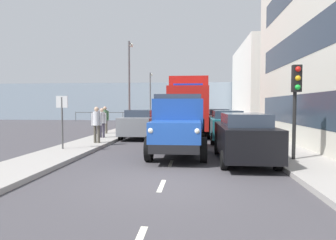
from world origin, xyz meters
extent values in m
plane|color=#423F44|center=(0.00, -9.84, 0.00)|extent=(80.00, 80.00, 0.00)
cube|color=#9E9993|center=(-4.50, -9.84, 0.07)|extent=(2.04, 36.04, 0.15)
cube|color=#9E9993|center=(4.50, -9.84, 0.07)|extent=(2.04, 36.04, 0.15)
cube|color=silver|center=(0.00, 0.39, 0.00)|extent=(0.12, 1.10, 0.01)
cube|color=silver|center=(0.00, -2.39, 0.00)|extent=(0.12, 1.10, 0.01)
cube|color=silver|center=(0.00, -4.95, 0.00)|extent=(0.12, 1.10, 0.01)
cube|color=silver|center=(0.00, -7.36, 0.00)|extent=(0.12, 1.10, 0.01)
cube|color=silver|center=(0.00, -9.57, 0.00)|extent=(0.12, 1.10, 0.01)
cube|color=silver|center=(0.00, -12.48, 0.00)|extent=(0.12, 1.10, 0.01)
cube|color=silver|center=(0.00, -14.81, 0.00)|extent=(0.12, 1.10, 0.01)
cube|color=silver|center=(0.00, -17.69, 0.00)|extent=(0.12, 1.10, 0.01)
cube|color=silver|center=(0.00, -20.08, 0.00)|extent=(0.12, 1.10, 0.01)
cube|color=silver|center=(0.00, -22.44, 0.00)|extent=(0.12, 1.10, 0.01)
cube|color=silver|center=(0.00, -25.43, 0.00)|extent=(0.12, 1.10, 0.01)
cube|color=#2D3847|center=(-5.55, -3.13, 1.80)|extent=(0.08, 18.90, 1.40)
cube|color=#2D3847|center=(-5.55, -3.13, 4.80)|extent=(0.08, 18.90, 1.40)
cube|color=silver|center=(-9.88, -23.88, 4.12)|extent=(8.71, 12.29, 8.23)
cube|color=#8C9EAD|center=(0.00, -30.86, 2.50)|extent=(80.00, 0.80, 5.00)
cylinder|color=#4C5156|center=(-14.00, -27.26, 0.60)|extent=(0.08, 0.08, 1.20)
cylinder|color=#4C5156|center=(-12.00, -27.26, 0.60)|extent=(0.08, 0.08, 1.20)
cylinder|color=#4C5156|center=(-10.00, -27.26, 0.60)|extent=(0.08, 0.08, 1.20)
cylinder|color=#4C5156|center=(-8.00, -27.26, 0.60)|extent=(0.08, 0.08, 1.20)
cylinder|color=#4C5156|center=(-6.00, -27.26, 0.60)|extent=(0.08, 0.08, 1.20)
cylinder|color=#4C5156|center=(-4.00, -27.26, 0.60)|extent=(0.08, 0.08, 1.20)
cylinder|color=#4C5156|center=(-2.00, -27.26, 0.60)|extent=(0.08, 0.08, 1.20)
cylinder|color=#4C5156|center=(0.00, -27.26, 0.60)|extent=(0.08, 0.08, 1.20)
cylinder|color=#4C5156|center=(2.00, -27.26, 0.60)|extent=(0.08, 0.08, 1.20)
cylinder|color=#4C5156|center=(4.00, -27.26, 0.60)|extent=(0.08, 0.08, 1.20)
cylinder|color=#4C5156|center=(6.00, -27.26, 0.60)|extent=(0.08, 0.08, 1.20)
cylinder|color=#4C5156|center=(8.00, -27.26, 0.60)|extent=(0.08, 0.08, 1.20)
cylinder|color=#4C5156|center=(10.00, -27.26, 0.60)|extent=(0.08, 0.08, 1.20)
cylinder|color=#4C5156|center=(12.00, -27.26, 0.60)|extent=(0.08, 0.08, 1.20)
cylinder|color=#4C5156|center=(14.00, -27.26, 0.60)|extent=(0.08, 0.08, 1.20)
cube|color=#4C5156|center=(0.00, -27.26, 1.12)|extent=(28.00, 0.08, 0.08)
cube|color=black|center=(-0.15, -4.36, 0.60)|extent=(1.64, 5.60, 0.30)
cube|color=#1E479E|center=(-0.15, -2.51, 1.10)|extent=(1.72, 1.90, 0.70)
cube|color=silver|center=(-0.15, -1.62, 1.07)|extent=(1.16, 0.08, 0.56)
sphere|color=white|center=(-0.89, -1.62, 1.20)|extent=(0.20, 0.20, 0.20)
sphere|color=white|center=(0.58, -1.62, 1.20)|extent=(0.20, 0.20, 0.20)
cube|color=#1E479E|center=(-0.15, -4.03, 1.67)|extent=(1.93, 1.34, 1.15)
cube|color=#2D3847|center=(-0.15, -4.03, 2.15)|extent=(1.78, 1.23, 0.56)
cube|color=#2D2319|center=(-0.15, -5.71, 0.83)|extent=(2.10, 2.80, 0.16)
cube|color=black|center=(-1.16, -5.71, 1.15)|extent=(0.08, 2.80, 0.56)
cube|color=black|center=(0.85, -5.71, 1.15)|extent=(0.08, 2.80, 0.56)
cylinder|color=black|center=(-1.12, -2.68, 0.45)|extent=(0.24, 0.90, 0.90)
cylinder|color=black|center=(0.81, -2.68, 0.45)|extent=(0.24, 0.90, 0.90)
cylinder|color=black|center=(-1.12, -5.90, 0.45)|extent=(0.24, 0.90, 0.90)
cylinder|color=black|center=(0.81, -5.90, 0.45)|extent=(0.24, 0.90, 0.90)
cube|color=red|center=(-0.40, -9.89, 1.82)|extent=(2.40, 2.21, 2.60)
cube|color=#2D3847|center=(-0.40, -9.89, 2.39)|extent=(2.20, 2.04, 0.80)
cube|color=#1933B2|center=(-0.40, -9.89, 3.22)|extent=(1.75, 0.20, 0.16)
cube|color=red|center=(-0.40, -13.89, 2.37)|extent=(2.50, 5.95, 3.00)
cube|color=black|center=(-0.40, -12.95, 0.70)|extent=(2.00, 8.07, 0.36)
cylinder|color=black|center=(-1.55, -9.98, 0.52)|extent=(0.28, 1.04, 1.04)
cylinder|color=black|center=(0.75, -9.98, 0.52)|extent=(0.28, 1.04, 1.04)
cylinder|color=black|center=(-1.55, -13.59, 0.52)|extent=(0.28, 1.04, 1.04)
cylinder|color=black|center=(0.75, -13.59, 0.52)|extent=(0.28, 1.04, 1.04)
cylinder|color=black|center=(-1.55, -15.72, 0.52)|extent=(0.28, 1.04, 1.04)
cylinder|color=black|center=(0.75, -15.72, 0.52)|extent=(0.28, 1.04, 1.04)
cube|color=black|center=(-2.53, -2.99, 0.80)|extent=(1.72, 4.51, 1.00)
cube|color=#2D3847|center=(-2.53, -2.79, 1.51)|extent=(1.41, 2.48, 0.42)
cylinder|color=black|center=(-1.72, -4.39, 0.30)|extent=(0.18, 0.60, 0.60)
cylinder|color=black|center=(-3.35, -4.39, 0.30)|extent=(0.18, 0.60, 0.60)
cylinder|color=black|center=(-1.72, -1.59, 0.30)|extent=(0.18, 0.60, 0.60)
cylinder|color=black|center=(-3.35, -1.59, 0.30)|extent=(0.18, 0.60, 0.60)
cube|color=#1E6670|center=(-2.53, -8.61, 0.80)|extent=(1.74, 4.14, 1.00)
cube|color=#2D3847|center=(-2.53, -8.41, 1.51)|extent=(1.42, 2.28, 0.42)
cylinder|color=black|center=(-1.71, -9.90, 0.30)|extent=(0.18, 0.60, 0.60)
cylinder|color=black|center=(-3.36, -9.90, 0.30)|extent=(0.18, 0.60, 0.60)
cylinder|color=black|center=(-1.71, -7.33, 0.30)|extent=(0.18, 0.60, 0.60)
cylinder|color=black|center=(-3.36, -7.33, 0.30)|extent=(0.18, 0.60, 0.60)
cube|color=white|center=(-2.53, -14.28, 0.80)|extent=(1.66, 4.15, 1.00)
cube|color=#2D3847|center=(-2.53, -14.08, 1.51)|extent=(1.36, 2.28, 0.42)
cylinder|color=black|center=(-1.74, -15.57, 0.30)|extent=(0.18, 0.60, 0.60)
cylinder|color=black|center=(-3.32, -15.57, 0.30)|extent=(0.18, 0.60, 0.60)
cylinder|color=black|center=(-1.74, -13.00, 0.30)|extent=(0.18, 0.60, 0.60)
cylinder|color=black|center=(-3.32, -13.00, 0.30)|extent=(0.18, 0.60, 0.60)
cube|color=slate|center=(2.53, -10.09, 0.80)|extent=(1.82, 4.68, 1.00)
cube|color=#2D3847|center=(2.53, -10.29, 1.51)|extent=(1.49, 2.57, 0.42)
cylinder|color=black|center=(1.67, -8.64, 0.30)|extent=(0.18, 0.60, 0.60)
cylinder|color=black|center=(3.40, -8.64, 0.30)|extent=(0.18, 0.60, 0.60)
cylinder|color=black|center=(1.67, -11.54, 0.30)|extent=(0.18, 0.60, 0.60)
cylinder|color=black|center=(3.40, -11.54, 0.30)|extent=(0.18, 0.60, 0.60)
cylinder|color=#4C473D|center=(3.91, -6.35, 0.58)|extent=(0.14, 0.14, 0.86)
cylinder|color=#4C473D|center=(4.09, -6.35, 0.58)|extent=(0.14, 0.14, 0.86)
cylinder|color=silver|center=(4.00, -6.35, 1.35)|extent=(0.34, 0.34, 0.68)
cylinder|color=silver|center=(3.78, -6.35, 1.32)|extent=(0.09, 0.09, 0.63)
cylinder|color=silver|center=(4.22, -6.35, 1.32)|extent=(0.09, 0.09, 0.63)
sphere|color=tan|center=(4.00, -6.35, 1.81)|extent=(0.23, 0.23, 0.23)
cylinder|color=#383342|center=(4.40, -8.64, 0.56)|extent=(0.14, 0.14, 0.82)
cylinder|color=#383342|center=(4.58, -8.64, 0.56)|extent=(0.14, 0.14, 0.82)
cylinder|color=silver|center=(4.49, -8.64, 1.29)|extent=(0.34, 0.34, 0.65)
cylinder|color=silver|center=(4.27, -8.64, 1.26)|extent=(0.09, 0.09, 0.60)
cylinder|color=silver|center=(4.71, -8.64, 1.26)|extent=(0.09, 0.09, 0.60)
sphere|color=tan|center=(4.49, -8.64, 1.73)|extent=(0.22, 0.22, 0.22)
cylinder|color=#4C473D|center=(4.99, -11.03, 0.58)|extent=(0.14, 0.14, 0.86)
cylinder|color=#4C473D|center=(5.17, -11.03, 0.58)|extent=(0.14, 0.14, 0.86)
cylinder|color=#47724C|center=(5.08, -11.03, 1.35)|extent=(0.34, 0.34, 0.68)
cylinder|color=#47724C|center=(4.86, -11.03, 1.32)|extent=(0.09, 0.09, 0.63)
cylinder|color=#47724C|center=(5.30, -11.03, 1.32)|extent=(0.09, 0.09, 0.63)
sphere|color=tan|center=(5.08, -11.03, 1.81)|extent=(0.23, 0.23, 0.23)
cylinder|color=black|center=(-4.21, -2.81, 1.75)|extent=(0.12, 0.12, 3.20)
cube|color=black|center=(-4.21, -2.67, 2.90)|extent=(0.28, 0.24, 0.90)
sphere|color=red|center=(-4.21, -2.55, 3.20)|extent=(0.18, 0.18, 0.18)
sphere|color=orange|center=(-4.21, -2.55, 2.90)|extent=(0.18, 0.18, 0.18)
sphere|color=green|center=(-4.21, -2.55, 2.60)|extent=(0.18, 0.18, 0.18)
cylinder|color=#59595B|center=(4.37, -15.03, 3.59)|extent=(0.16, 0.16, 6.88)
cylinder|color=#59595B|center=(4.37, -15.48, 6.93)|extent=(0.10, 0.90, 0.10)
sphere|color=silver|center=(4.37, -15.93, 6.88)|extent=(0.32, 0.32, 0.32)
cylinder|color=#59595B|center=(4.38, -25.83, 2.96)|extent=(0.16, 0.16, 5.63)
cylinder|color=#59595B|center=(4.38, -26.28, 5.68)|extent=(0.10, 0.90, 0.10)
sphere|color=silver|center=(4.38, -26.73, 5.63)|extent=(0.32, 0.32, 0.32)
cylinder|color=#4C4C4C|center=(4.80, -4.33, 1.25)|extent=(0.07, 0.07, 2.20)
cube|color=silver|center=(4.80, -4.33, 2.15)|extent=(0.50, 0.04, 0.50)
camera|label=1|loc=(-0.82, 7.43, 2.00)|focal=30.89mm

